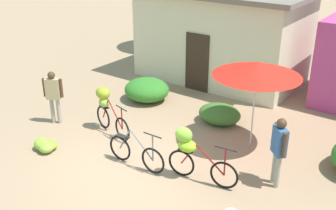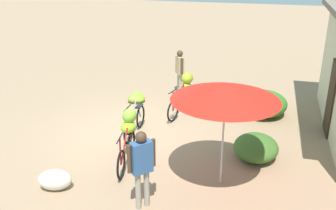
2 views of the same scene
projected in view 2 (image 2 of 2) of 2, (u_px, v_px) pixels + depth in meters
name	position (u px, v px, depth m)	size (l,w,h in m)	color
ground_plane	(130.00, 134.00, 10.47)	(60.00, 60.00, 0.00)	#9D7C5F
hedge_bush_front_left	(264.00, 103.00, 11.60)	(1.49, 1.41, 0.73)	#307525
hedge_bush_front_right	(256.00, 147.00, 9.17)	(1.25, 1.06, 0.55)	#3A6727
market_umbrella	(226.00, 91.00, 7.48)	(2.19, 2.19, 2.27)	beige
bicycle_leftmost	(185.00, 90.00, 11.58)	(1.58, 0.53, 1.25)	black
bicycle_near_pile	(135.00, 123.00, 10.30)	(1.65, 0.14, 1.00)	black
bicycle_center_loaded	(128.00, 132.00, 8.89)	(1.68, 0.40, 1.24)	black
banana_pile_on_ground	(137.00, 98.00, 12.70)	(0.76, 0.68, 0.31)	#85BC35
produce_sack	(55.00, 180.00, 7.97)	(0.70, 0.44, 0.44)	silver
person_vendor	(142.00, 162.00, 7.12)	(0.43, 0.43, 1.62)	gray
person_bystander	(180.00, 68.00, 13.03)	(0.51, 0.37, 1.57)	gray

